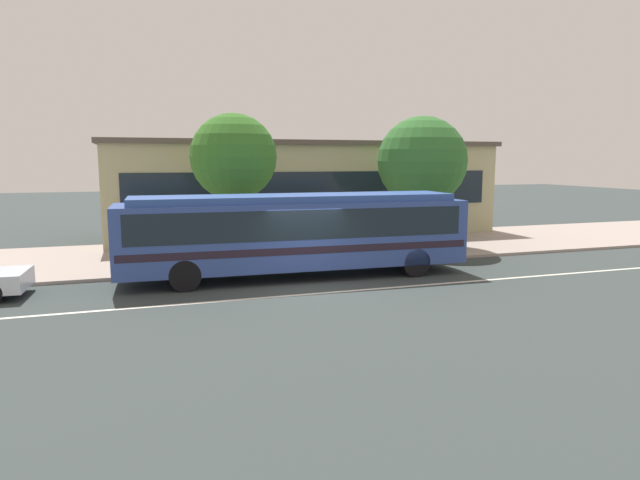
# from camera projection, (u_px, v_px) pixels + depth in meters

# --- Properties ---
(ground_plane) EXTENTS (120.00, 120.00, 0.00)m
(ground_plane) POSITION_uv_depth(u_px,v_px,m) (310.00, 288.00, 17.73)
(ground_plane) COLOR #333C3C
(sidewalk_slab) EXTENTS (60.00, 8.00, 0.12)m
(sidewalk_slab) POSITION_uv_depth(u_px,v_px,m) (262.00, 252.00, 24.35)
(sidewalk_slab) COLOR #A19289
(sidewalk_slab) RESTS_ON ground_plane
(lane_stripe_center) EXTENTS (56.00, 0.16, 0.01)m
(lane_stripe_center) POSITION_uv_depth(u_px,v_px,m) (317.00, 293.00, 16.98)
(lane_stripe_center) COLOR silver
(lane_stripe_center) RESTS_ON ground_plane
(transit_bus) EXTENTS (12.03, 2.86, 2.89)m
(transit_bus) POSITION_uv_depth(u_px,v_px,m) (296.00, 230.00, 19.10)
(transit_bus) COLOR #314996
(transit_bus) RESTS_ON ground_plane
(pedestrian_waiting_near_sign) EXTENTS (0.43, 0.43, 1.70)m
(pedestrian_waiting_near_sign) POSITION_uv_depth(u_px,v_px,m) (370.00, 233.00, 22.38)
(pedestrian_waiting_near_sign) COLOR #7D645A
(pedestrian_waiting_near_sign) RESTS_ON sidewalk_slab
(bus_stop_sign) EXTENTS (0.09, 0.44, 2.30)m
(bus_stop_sign) POSITION_uv_depth(u_px,v_px,m) (393.00, 221.00, 22.59)
(bus_stop_sign) COLOR gray
(bus_stop_sign) RESTS_ON sidewalk_slab
(street_tree_near_stop) EXTENTS (3.47, 3.47, 5.80)m
(street_tree_near_stop) POSITION_uv_depth(u_px,v_px,m) (233.00, 157.00, 22.17)
(street_tree_near_stop) COLOR brown
(street_tree_near_stop) RESTS_ON sidewalk_slab
(street_tree_mid_block) EXTENTS (4.05, 4.05, 5.91)m
(street_tree_mid_block) POSITION_uv_depth(u_px,v_px,m) (422.00, 162.00, 24.99)
(street_tree_mid_block) COLOR brown
(street_tree_mid_block) RESTS_ON sidewalk_slab
(station_building) EXTENTS (20.54, 7.11, 5.03)m
(station_building) POSITION_uv_depth(u_px,v_px,m) (301.00, 188.00, 30.26)
(station_building) COLOR tan
(station_building) RESTS_ON ground_plane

